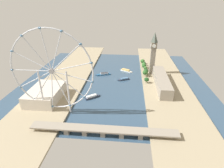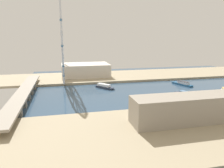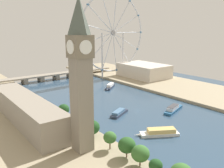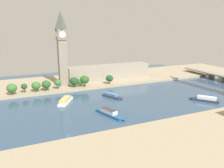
# 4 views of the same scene
# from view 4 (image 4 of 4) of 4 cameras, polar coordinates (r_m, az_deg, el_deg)

# --- Properties ---
(ground_plane) EXTENTS (378.31, 378.31, 0.00)m
(ground_plane) POSITION_cam_4_polar(r_m,az_deg,el_deg) (233.27, 1.67, -4.79)
(ground_plane) COLOR #334C66
(riverbank_left) EXTENTS (90.00, 520.00, 3.00)m
(riverbank_left) POSITION_cam_4_polar(r_m,az_deg,el_deg) (326.17, -6.31, 0.91)
(riverbank_left) COLOR tan
(riverbank_left) RESTS_ON ground_plane
(riverbank_right) EXTENTS (90.00, 520.00, 3.00)m
(riverbank_right) POSITION_cam_4_polar(r_m,az_deg,el_deg) (153.93, 19.45, -15.54)
(riverbank_right) COLOR tan
(riverbank_right) RESTS_ON ground_plane
(clock_tower) EXTENTS (12.90, 12.90, 91.80)m
(clock_tower) POSITION_cam_4_polar(r_m,az_deg,el_deg) (287.66, -12.48, 8.84)
(clock_tower) COLOR gray
(clock_tower) RESTS_ON riverbank_left
(parliament_block) EXTENTS (22.00, 119.45, 20.10)m
(parliament_block) POSITION_cam_4_polar(r_m,az_deg,el_deg) (325.12, -0.83, 3.04)
(parliament_block) COLOR gray
(parliament_block) RESTS_ON riverbank_left
(tree_row_embankment) EXTENTS (14.58, 128.14, 14.22)m
(tree_row_embankment) POSITION_cam_4_polar(r_m,az_deg,el_deg) (277.96, -12.89, 0.29)
(tree_row_embankment) COLOR #513823
(tree_row_embankment) RESTS_ON riverbank_left
(tour_boat_0) EXTENTS (27.22, 22.47, 5.59)m
(tour_boat_0) POSITION_cam_4_polar(r_m,az_deg,el_deg) (256.58, 22.43, -3.56)
(tour_boat_0) COLOR #2D384C
(tour_boat_0) RESTS_ON ground_plane
(tour_boat_1) EXTENTS (36.14, 16.17, 5.56)m
(tour_boat_1) POSITION_cam_4_polar(r_m,az_deg,el_deg) (200.98, -0.60, -7.29)
(tour_boat_1) COLOR #235684
(tour_boat_1) RESTS_ON ground_plane
(tour_boat_2) EXTENTS (31.23, 21.26, 5.16)m
(tour_boat_2) POSITION_cam_4_polar(r_m,az_deg,el_deg) (238.61, -11.62, -4.08)
(tour_boat_2) COLOR white
(tour_boat_2) RESTS_ON ground_plane
(tour_boat_3) EXTENTS (27.43, 16.39, 4.40)m
(tour_boat_3) POSITION_cam_4_polar(r_m,az_deg,el_deg) (250.76, 0.06, -2.97)
(tour_boat_3) COLOR #2D384C
(tour_boat_3) RESTS_ON ground_plane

